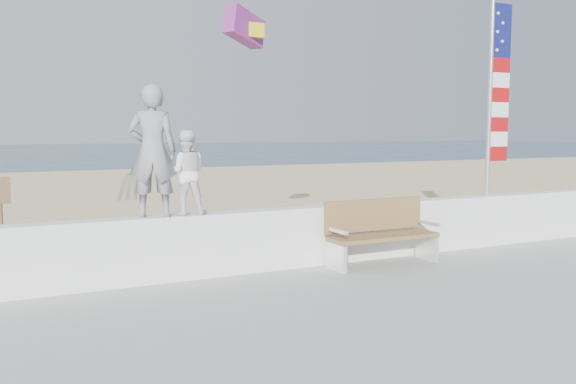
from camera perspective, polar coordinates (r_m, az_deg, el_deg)
name	(u,v)px	position (r m, az deg, el deg)	size (l,w,h in m)	color
ground	(340,316)	(7.60, 4.87, -11.47)	(220.00, 220.00, 0.00)	#304660
sand	(153,219)	(15.81, -12.52, -2.45)	(90.00, 40.00, 0.08)	beige
seawall	(270,239)	(9.17, -1.68, -4.43)	(30.00, 0.35, 0.90)	white
adult	(152,151)	(8.44, -12.58, 3.77)	(0.65, 0.43, 1.79)	gray
child	(186,173)	(8.58, -9.53, 1.80)	(0.57, 0.45, 1.18)	white
bench	(380,231)	(9.61, 8.62, -3.67)	(1.80, 0.57, 1.00)	olive
flag	(495,89)	(11.67, 18.83, 9.09)	(0.50, 0.08, 3.50)	silver
parafoil_kite	(246,28)	(10.73, -3.97, 15.09)	(0.93, 0.71, 0.65)	red
sign	(0,215)	(10.47, -25.31, -1.97)	(0.32, 0.07, 1.46)	brown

